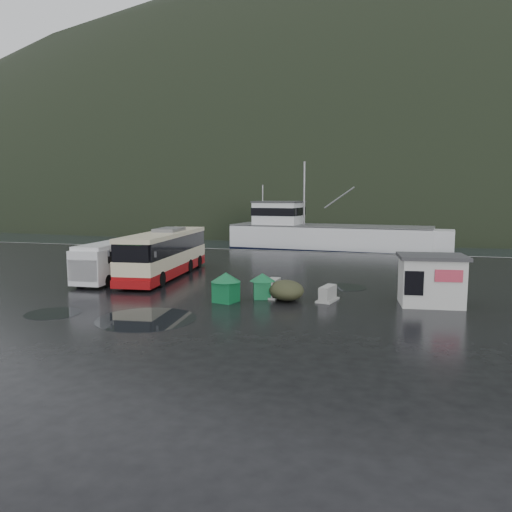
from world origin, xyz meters
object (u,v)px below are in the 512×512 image
(waste_bin_right, at_px, (262,298))
(jersey_barrier_b, at_px, (327,301))
(dome_tent, at_px, (286,300))
(waste_bin_left, at_px, (226,302))
(coach_bus, at_px, (165,276))
(jersey_barrier_a, at_px, (271,296))
(white_van, at_px, (109,282))
(fishing_trawler, at_px, (329,243))
(ticket_kiosk, at_px, (430,305))

(waste_bin_right, xyz_separation_m, jersey_barrier_b, (3.30, 0.22, 0.00))
(dome_tent, distance_m, jersey_barrier_b, 2.07)
(dome_tent, bearing_deg, waste_bin_right, -179.88)
(waste_bin_left, bearing_deg, coach_bus, 134.93)
(coach_bus, distance_m, waste_bin_right, 9.24)
(jersey_barrier_a, distance_m, jersey_barrier_b, 2.97)
(white_van, relative_size, jersey_barrier_a, 3.22)
(white_van, relative_size, jersey_barrier_b, 3.77)
(waste_bin_left, bearing_deg, fishing_trawler, 87.83)
(waste_bin_right, height_order, ticket_kiosk, ticket_kiosk)
(waste_bin_right, distance_m, ticket_kiosk, 8.20)
(waste_bin_right, bearing_deg, white_van, 167.60)
(ticket_kiosk, bearing_deg, white_van, 168.74)
(white_van, xyz_separation_m, jersey_barrier_a, (10.62, -1.72, 0.00))
(waste_bin_right, height_order, jersey_barrier_b, waste_bin_right)
(coach_bus, distance_m, white_van, 3.67)
(dome_tent, height_order, jersey_barrier_b, dome_tent)
(waste_bin_left, relative_size, ticket_kiosk, 0.48)
(white_van, xyz_separation_m, waste_bin_right, (10.27, -2.26, 0.00))
(fishing_trawler, bearing_deg, dome_tent, -81.12)
(fishing_trawler, bearing_deg, white_van, -103.54)
(jersey_barrier_b, bearing_deg, white_van, 171.45)
(jersey_barrier_b, bearing_deg, fishing_trawler, 96.81)
(waste_bin_left, bearing_deg, ticket_kiosk, 11.42)
(white_van, distance_m, jersey_barrier_a, 10.76)
(coach_bus, relative_size, fishing_trawler, 0.43)
(waste_bin_left, bearing_deg, dome_tent, 25.82)
(white_van, bearing_deg, ticket_kiosk, -7.91)
(jersey_barrier_a, bearing_deg, coach_bus, 151.46)
(white_van, relative_size, ticket_kiosk, 1.84)
(jersey_barrier_b, bearing_deg, jersey_barrier_a, 173.72)
(ticket_kiosk, bearing_deg, waste_bin_left, -174.78)
(coach_bus, distance_m, jersey_barrier_a, 9.27)
(coach_bus, bearing_deg, ticket_kiosk, -20.81)
(jersey_barrier_b, bearing_deg, waste_bin_left, -162.16)
(coach_bus, bearing_deg, jersey_barrier_b, -28.78)
(jersey_barrier_a, bearing_deg, waste_bin_right, -122.77)
(fishing_trawler, bearing_deg, ticket_kiosk, -68.16)
(white_van, distance_m, waste_bin_left, 9.47)
(coach_bus, bearing_deg, jersey_barrier_a, -34.13)
(jersey_barrier_a, xyz_separation_m, jersey_barrier_b, (2.95, -0.32, 0.00))
(ticket_kiosk, relative_size, jersey_barrier_b, 2.05)
(ticket_kiosk, bearing_deg, waste_bin_right, 178.17)
(dome_tent, relative_size, jersey_barrier_a, 1.39)
(dome_tent, bearing_deg, ticket_kiosk, 5.14)
(waste_bin_left, height_order, jersey_barrier_a, waste_bin_left)
(coach_bus, height_order, waste_bin_left, coach_bus)
(waste_bin_left, distance_m, fishing_trawler, 31.78)
(waste_bin_right, xyz_separation_m, ticket_kiosk, (8.18, 0.63, 0.00))
(ticket_kiosk, bearing_deg, coach_bus, 158.58)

